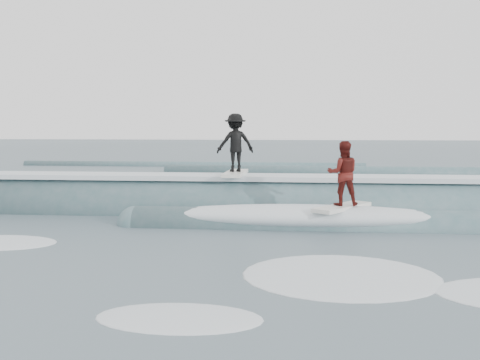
{
  "coord_description": "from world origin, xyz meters",
  "views": [
    {
      "loc": [
        1.43,
        -11.5,
        2.68
      ],
      "look_at": [
        0.0,
        3.5,
        1.1
      ],
      "focal_mm": 40.0,
      "sensor_mm": 36.0,
      "label": 1
    }
  ],
  "objects": [
    {
      "name": "ground",
      "position": [
        0.0,
        0.0,
        0.0
      ],
      "size": [
        160.0,
        160.0,
        0.0
      ],
      "primitive_type": "plane",
      "color": "#374B51",
      "rests_on": "ground"
    },
    {
      "name": "breaking_wave",
      "position": [
        0.24,
        4.21,
        0.04
      ],
      "size": [
        23.57,
        3.86,
        2.16
      ],
      "color": "#3A5D61",
      "rests_on": "ground"
    },
    {
      "name": "surfer_black",
      "position": [
        -0.24,
        4.5,
        2.05
      ],
      "size": [
        1.28,
        2.02,
        1.84
      ],
      "color": "silver",
      "rests_on": "ground"
    },
    {
      "name": "surfer_red",
      "position": [
        2.77,
        2.3,
        1.32
      ],
      "size": [
        1.66,
        1.92,
        1.75
      ],
      "color": "silver",
      "rests_on": "ground"
    },
    {
      "name": "whitewater",
      "position": [
        2.85,
        -1.63,
        0.0
      ],
      "size": [
        15.46,
        7.89,
        0.1
      ],
      "color": "silver",
      "rests_on": "ground"
    },
    {
      "name": "far_swells",
      "position": [
        -3.11,
        17.65,
        0.0
      ],
      "size": [
        40.26,
        8.65,
        0.8
      ],
      "color": "#3A5D61",
      "rests_on": "ground"
    }
  ]
}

